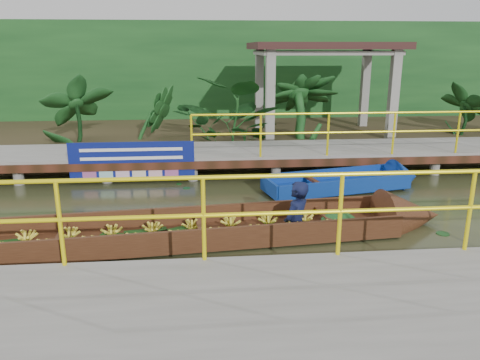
{
  "coord_description": "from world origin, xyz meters",
  "views": [
    {
      "loc": [
        -0.83,
        -8.09,
        3.05
      ],
      "look_at": [
        -0.06,
        0.5,
        0.6
      ],
      "focal_mm": 35.0,
      "sensor_mm": 36.0,
      "label": 1
    }
  ],
  "objects": [
    {
      "name": "ground",
      "position": [
        0.0,
        0.0,
        0.0
      ],
      "size": [
        80.0,
        80.0,
        0.0
      ],
      "primitive_type": "plane",
      "color": "#2C3219",
      "rests_on": "ground"
    },
    {
      "name": "land_strip",
      "position": [
        0.0,
        7.5,
        0.23
      ],
      "size": [
        30.0,
        8.0,
        0.45
      ],
      "primitive_type": "cube",
      "color": "#312918",
      "rests_on": "ground"
    },
    {
      "name": "far_dock",
      "position": [
        0.02,
        3.43,
        0.48
      ],
      "size": [
        16.0,
        2.06,
        1.66
      ],
      "color": "slate",
      "rests_on": "ground"
    },
    {
      "name": "near_dock",
      "position": [
        1.0,
        -4.2,
        0.3
      ],
      "size": [
        18.0,
        2.4,
        1.73
      ],
      "color": "slate",
      "rests_on": "ground"
    },
    {
      "name": "pavilion",
      "position": [
        3.0,
        6.3,
        2.82
      ],
      "size": [
        4.4,
        3.0,
        3.0
      ],
      "color": "slate",
      "rests_on": "ground"
    },
    {
      "name": "foliage_backdrop",
      "position": [
        0.0,
        10.0,
        2.0
      ],
      "size": [
        30.0,
        0.8,
        4.0
      ],
      "primitive_type": "cube",
      "color": "#133D18",
      "rests_on": "ground"
    },
    {
      "name": "vendor_boat",
      "position": [
        -1.66,
        -1.01,
        0.21
      ],
      "size": [
        10.84,
        2.07,
        2.1
      ],
      "rotation": [
        0.0,
        0.0,
        0.1
      ],
      "color": "#361B0E",
      "rests_on": "ground"
    },
    {
      "name": "moored_blue_boat",
      "position": [
        3.01,
        1.71,
        0.16
      ],
      "size": [
        3.8,
        1.73,
        0.88
      ],
      "rotation": [
        0.0,
        0.0,
        0.22
      ],
      "color": "navy",
      "rests_on": "ground"
    },
    {
      "name": "blue_banner",
      "position": [
        -2.37,
        2.48,
        0.56
      ],
      "size": [
        2.84,
        0.04,
        0.89
      ],
      "color": "navy",
      "rests_on": "ground"
    },
    {
      "name": "tropical_plants",
      "position": [
        2.01,
        5.3,
        1.44
      ],
      "size": [
        14.58,
        1.58,
        1.97
      ],
      "color": "#133D18",
      "rests_on": "ground"
    }
  ]
}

